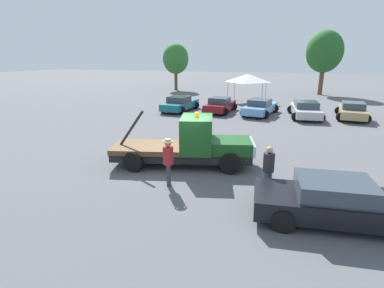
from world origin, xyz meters
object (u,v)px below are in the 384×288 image
object	(u,v)px
person_near_truck	(268,167)
parked_car_silver	(305,110)
tree_left	(325,52)
tree_center	(176,59)
person_at_hood	(168,158)
foreground_car	(340,202)
parked_car_tan	(352,111)
tow_truck	(190,145)
parked_car_skyblue	(260,107)
parked_car_maroon	(220,105)
canopy_tent_white	(248,78)
parked_car_teal	(180,104)

from	to	relation	value
person_near_truck	parked_car_silver	world-z (taller)	person_near_truck
parked_car_silver	tree_left	distance (m)	17.18
tree_center	person_at_hood	bearing A→B (deg)	-68.41
foreground_car	tree_left	world-z (taller)	tree_left
foreground_car	parked_car_tan	size ratio (longest dim) A/B	1.17
tow_truck	parked_car_skyblue	xyz separation A→B (m)	(1.51, 13.47, -0.31)
parked_car_maroon	canopy_tent_white	world-z (taller)	canopy_tent_white
foreground_car	canopy_tent_white	world-z (taller)	canopy_tent_white
tree_center	tree_left	bearing A→B (deg)	2.96
parked_car_teal	parked_car_silver	size ratio (longest dim) A/B	0.92
parked_car_teal	canopy_tent_white	size ratio (longest dim) A/B	1.32
person_near_truck	parked_car_maroon	xyz separation A→B (m)	(-5.59, 15.36, -0.39)
parked_car_skyblue	canopy_tent_white	xyz separation A→B (m)	(-2.17, 6.75, 1.90)
parked_car_maroon	parked_car_silver	world-z (taller)	same
canopy_tent_white	tree_left	world-z (taller)	tree_left
person_at_hood	parked_car_maroon	bearing A→B (deg)	71.06
tow_truck	canopy_tent_white	world-z (taller)	canopy_tent_white
tree_left	tree_center	xyz separation A→B (m)	(-19.54, -1.01, -0.91)
parked_car_tan	tree_left	xyz separation A→B (m)	(-1.49, 15.77, 4.64)
canopy_tent_white	tree_center	world-z (taller)	tree_center
tow_truck	person_at_hood	world-z (taller)	tow_truck
parked_car_silver	tree_left	bearing A→B (deg)	-14.37
parked_car_silver	canopy_tent_white	size ratio (longest dim) A/B	1.43
parked_car_skyblue	parked_car_silver	bearing A→B (deg)	-80.81
person_at_hood	parked_car_skyblue	xyz separation A→B (m)	(1.56, 15.82, -0.45)
canopy_tent_white	tree_left	size ratio (longest dim) A/B	0.45
parked_car_teal	person_at_hood	bearing A→B (deg)	-156.11
parked_car_skyblue	tree_left	bearing A→B (deg)	-9.63
foreground_car	parked_car_silver	size ratio (longest dim) A/B	1.04
parked_car_maroon	tree_left	xyz separation A→B (m)	(9.10, 16.43, 4.64)
tow_truck	parked_car_silver	distance (m)	14.41
tree_center	foreground_car	bearing A→B (deg)	-60.32
parked_car_skyblue	tree_center	xyz separation A→B (m)	(-13.92, 15.41, 3.73)
canopy_tent_white	foreground_car	bearing A→B (deg)	-74.45
parked_car_teal	parked_car_skyblue	bearing A→B (deg)	-81.72
parked_car_teal	tree_center	bearing A→B (deg)	27.26
person_at_hood	parked_car_skyblue	world-z (taller)	person_at_hood
tree_left	parked_car_tan	bearing A→B (deg)	-84.61
person_near_truck	parked_car_maroon	distance (m)	16.35
parked_car_silver	parked_car_tan	size ratio (longest dim) A/B	1.12
foreground_car	parked_car_teal	bearing A→B (deg)	118.11
person_near_truck	canopy_tent_white	world-z (taller)	canopy_tent_white
person_near_truck	tree_left	size ratio (longest dim) A/B	0.23
person_at_hood	parked_car_skyblue	distance (m)	15.91
person_near_truck	parked_car_skyblue	bearing A→B (deg)	134.42
parked_car_silver	tree_center	bearing A→B (deg)	41.28
tow_truck	tree_left	bearing A→B (deg)	61.36
person_at_hood	parked_car_teal	xyz separation A→B (m)	(-5.52, 15.30, -0.45)
person_at_hood	tow_truck	bearing A→B (deg)	62.90
person_near_truck	parked_car_tan	world-z (taller)	person_near_truck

